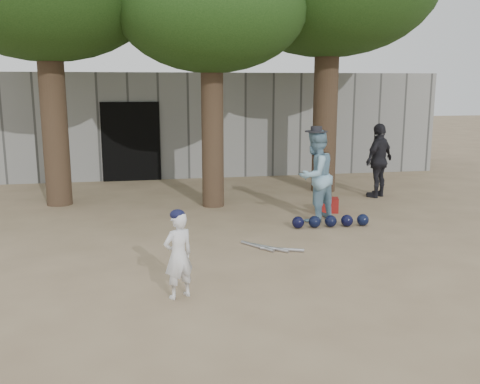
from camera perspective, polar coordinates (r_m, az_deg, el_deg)
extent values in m
plane|color=#937C5E|center=(7.92, -2.94, -8.33)|extent=(70.00, 70.00, 0.00)
imported|color=white|center=(6.82, -6.59, -6.74)|extent=(0.48, 0.42, 1.12)
imported|color=#7CA7C0|center=(10.64, 8.00, 1.72)|extent=(1.11, 1.07, 1.81)
imported|color=black|center=(13.21, 14.60, 3.27)|extent=(1.10, 0.95, 1.77)
cube|color=maroon|center=(11.54, 9.39, -1.37)|extent=(0.50, 0.43, 0.30)
cube|color=gray|center=(15.46, -7.12, 6.98)|extent=(16.00, 0.35, 3.00)
cube|color=black|center=(15.27, -11.55, 5.28)|extent=(1.60, 0.08, 2.20)
cube|color=slate|center=(17.95, -7.66, 7.57)|extent=(16.00, 5.00, 3.00)
sphere|color=black|center=(10.16, 6.21, -3.24)|extent=(0.23, 0.23, 0.23)
sphere|color=black|center=(10.24, 7.96, -3.17)|extent=(0.23, 0.23, 0.23)
sphere|color=black|center=(10.34, 9.65, -3.08)|extent=(0.23, 0.23, 0.23)
sphere|color=black|center=(10.44, 11.34, -3.01)|extent=(0.23, 0.23, 0.23)
sphere|color=black|center=(10.55, 12.97, -2.92)|extent=(0.23, 0.23, 0.23)
cylinder|color=#AFAFB6|center=(8.94, 1.87, -5.80)|extent=(0.45, 0.62, 0.06)
cylinder|color=#AFAFB6|center=(8.87, 3.18, -5.96)|extent=(0.55, 0.55, 0.06)
cylinder|color=#AFAFB6|center=(8.80, 4.52, -6.11)|extent=(0.69, 0.32, 0.06)
cylinder|color=brown|center=(12.52, -19.45, 11.13)|extent=(0.56, 0.56, 5.50)
cylinder|color=brown|center=(11.70, -2.99, 10.55)|extent=(0.48, 0.48, 5.00)
ellipsoid|color=#284C19|center=(11.80, -3.08, 18.84)|extent=(4.00, 4.00, 2.60)
cylinder|color=brown|center=(13.59, 9.19, 12.23)|extent=(0.60, 0.60, 5.80)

